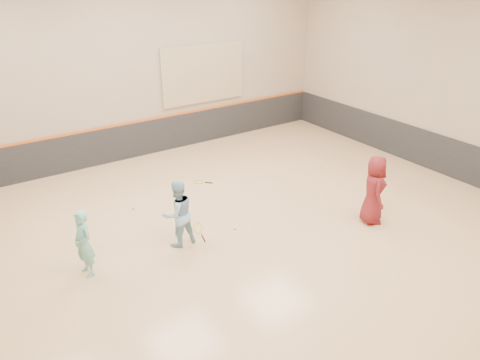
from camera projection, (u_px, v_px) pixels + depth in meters
room at (229, 205)px, 11.04m from camera, size 15.04×12.04×6.22m
wainscot_back at (132, 141)px, 15.62m from camera, size 14.90×0.04×1.20m
wainscot_right at (426, 149)px, 14.92m from camera, size 0.04×11.90×1.20m
accent_stripe at (131, 123)px, 15.35m from camera, size 14.90×0.03×0.06m
acoustic_panel at (203, 74)px, 16.22m from camera, size 3.20×0.08×2.00m
girl at (84, 243)px, 9.65m from camera, size 0.45×0.60×1.49m
instructor at (178, 214)px, 10.66m from camera, size 0.82×0.66×1.62m
young_man at (374, 190)px, 11.60m from camera, size 0.94×1.03×1.77m
held_racket at (198, 228)px, 10.61m from camera, size 0.34×0.34×0.56m
spare_racket at (199, 182)px, 14.07m from camera, size 0.69×0.69×0.03m
ball_under_racket at (235, 228)px, 11.57m from camera, size 0.07×0.07×0.07m
ball_in_hand at (387, 184)px, 11.40m from camera, size 0.07×0.07×0.07m
ball_beside_spare at (133, 208)px, 12.53m from camera, size 0.07×0.07×0.07m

